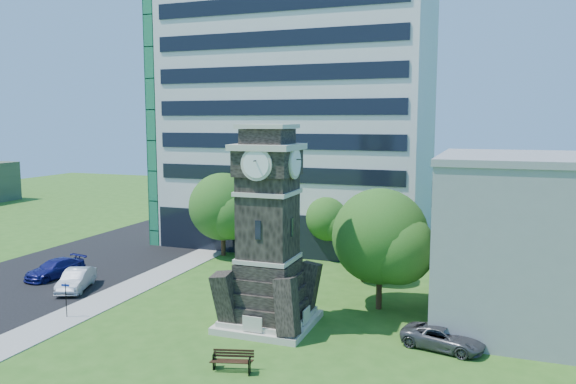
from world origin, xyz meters
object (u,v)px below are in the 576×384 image
at_px(car_east_lot, 443,338).
at_px(street_sign, 66,296).
at_px(car_street_mid, 76,280).
at_px(park_bench, 232,360).
at_px(clock_tower, 268,240).
at_px(car_street_north, 55,269).

height_order(car_east_lot, street_sign, street_sign).
bearing_deg(car_street_mid, park_bench, -47.95).
height_order(clock_tower, car_east_lot, clock_tower).
bearing_deg(street_sign, car_street_north, 127.95).
xyz_separation_m(car_street_mid, car_east_lot, (26.40, -1.81, -0.14)).
bearing_deg(street_sign, park_bench, -22.17).
xyz_separation_m(car_east_lot, street_sign, (-22.85, -3.21, 0.79)).
bearing_deg(car_street_mid, clock_tower, -28.01).
height_order(car_street_mid, street_sign, street_sign).
distance_m(car_east_lot, park_bench, 11.61).
height_order(car_street_mid, car_street_north, car_street_mid).
relative_size(clock_tower, car_east_lot, 2.73).
height_order(car_street_north, street_sign, street_sign).
bearing_deg(car_street_north, street_sign, -33.74).
relative_size(clock_tower, car_street_mid, 2.63).
height_order(clock_tower, park_bench, clock_tower).
bearing_deg(street_sign, car_street_mid, 116.91).
xyz_separation_m(car_street_mid, car_street_north, (-3.89, 2.09, -0.05)).
bearing_deg(park_bench, street_sign, 150.31).
bearing_deg(clock_tower, car_east_lot, -0.16).
distance_m(car_street_mid, car_street_north, 4.42).
distance_m(car_street_north, street_sign, 10.32).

